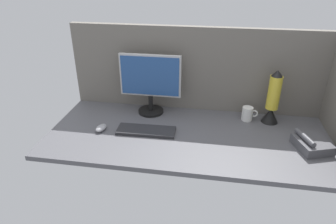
# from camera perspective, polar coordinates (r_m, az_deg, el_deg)

# --- Properties ---
(ground_plane) EXTENTS (1.80, 0.80, 0.03)m
(ground_plane) POSITION_cam_1_polar(r_m,az_deg,el_deg) (1.92, 4.48, -4.40)
(ground_plane) COLOR #515156
(cubicle_wall_back) EXTENTS (1.80, 0.05, 0.59)m
(cubicle_wall_back) POSITION_cam_1_polar(r_m,az_deg,el_deg) (2.13, 5.73, 8.02)
(cubicle_wall_back) COLOR slate
(cubicle_wall_back) RESTS_ON ground_plane
(monitor) EXTENTS (0.42, 0.18, 0.42)m
(monitor) POSITION_cam_1_polar(r_m,az_deg,el_deg) (2.08, -3.38, 5.82)
(monitor) COLOR black
(monitor) RESTS_ON ground_plane
(keyboard) EXTENTS (0.37, 0.14, 0.02)m
(keyboard) POSITION_cam_1_polar(r_m,az_deg,el_deg) (1.92, -4.15, -3.54)
(keyboard) COLOR #262628
(keyboard) RESTS_ON ground_plane
(mouse) EXTENTS (0.07, 0.10, 0.03)m
(mouse) POSITION_cam_1_polar(r_m,az_deg,el_deg) (1.98, -12.57, -2.97)
(mouse) COLOR #99999E
(mouse) RESTS_ON ground_plane
(mug_ceramic_white) EXTENTS (0.11, 0.07, 0.09)m
(mug_ceramic_white) POSITION_cam_1_polar(r_m,az_deg,el_deg) (2.11, 14.84, -0.30)
(mug_ceramic_white) COLOR white
(mug_ceramic_white) RESTS_ON ground_plane
(lava_lamp) EXTENTS (0.11, 0.11, 0.37)m
(lava_lamp) POSITION_cam_1_polar(r_m,az_deg,el_deg) (2.09, 19.21, 1.97)
(lava_lamp) COLOR black
(lava_lamp) RESTS_ON ground_plane
(desk_phone) EXTENTS (0.22, 0.24, 0.09)m
(desk_phone) POSITION_cam_1_polar(r_m,az_deg,el_deg) (1.93, 25.52, -5.48)
(desk_phone) COLOR #4C4C51
(desk_phone) RESTS_ON ground_plane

